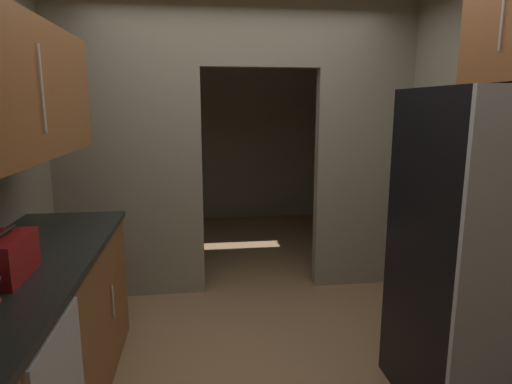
# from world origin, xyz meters

# --- Properties ---
(ground) EXTENTS (20.00, 20.00, 0.00)m
(ground) POSITION_xyz_m (0.00, 0.00, 0.00)
(ground) COLOR #93704C
(kitchen_partition) EXTENTS (3.17, 0.12, 2.64)m
(kitchen_partition) POSITION_xyz_m (-0.07, 1.42, 1.43)
(kitchen_partition) COLOR gray
(kitchen_partition) RESTS_ON ground
(adjoining_room_shell) EXTENTS (3.17, 2.77, 2.64)m
(adjoining_room_shell) POSITION_xyz_m (0.00, 3.28, 1.32)
(adjoining_room_shell) COLOR gray
(adjoining_room_shell) RESTS_ON ground
(refrigerator) EXTENTS (0.70, 0.80, 1.79)m
(refrigerator) POSITION_xyz_m (1.15, -0.36, 0.90)
(refrigerator) COLOR black
(refrigerator) RESTS_ON ground
(lower_cabinet_run) EXTENTS (0.69, 2.09, 0.94)m
(lower_cabinet_run) POSITION_xyz_m (-1.24, -0.28, 0.47)
(lower_cabinet_run) COLOR brown
(lower_cabinet_run) RESTS_ON ground
(upper_cabinet_counterside) EXTENTS (0.36, 1.88, 0.68)m
(upper_cabinet_counterside) POSITION_xyz_m (-1.24, -0.28, 1.77)
(upper_cabinet_counterside) COLOR brown
(boombox) EXTENTS (0.18, 0.35, 0.22)m
(boombox) POSITION_xyz_m (-1.22, -0.49, 1.03)
(boombox) COLOR maroon
(boombox) RESTS_ON lower_cabinet_run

